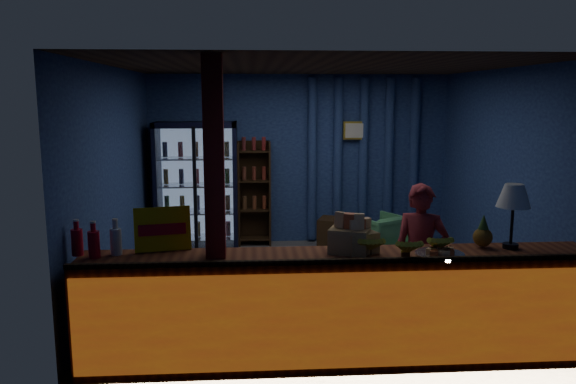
# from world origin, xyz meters

# --- Properties ---
(ground) EXTENTS (4.60, 4.60, 0.00)m
(ground) POSITION_xyz_m (0.00, 0.00, 0.00)
(ground) COLOR #515154
(ground) RESTS_ON ground
(room_walls) EXTENTS (4.60, 4.60, 4.60)m
(room_walls) POSITION_xyz_m (0.00, 0.00, 1.57)
(room_walls) COLOR navy
(room_walls) RESTS_ON ground
(counter) EXTENTS (4.40, 0.57, 0.99)m
(counter) POSITION_xyz_m (0.00, -1.91, 0.48)
(counter) COLOR brown
(counter) RESTS_ON ground
(support_post) EXTENTS (0.16, 0.16, 2.60)m
(support_post) POSITION_xyz_m (-1.05, -1.90, 1.30)
(support_post) COLOR maroon
(support_post) RESTS_ON ground
(beverage_cooler) EXTENTS (1.20, 0.62, 1.90)m
(beverage_cooler) POSITION_xyz_m (-1.55, 1.92, 0.93)
(beverage_cooler) COLOR black
(beverage_cooler) RESTS_ON ground
(bottle_shelf) EXTENTS (0.50, 0.28, 1.60)m
(bottle_shelf) POSITION_xyz_m (-0.70, 2.06, 0.79)
(bottle_shelf) COLOR #31210F
(bottle_shelf) RESTS_ON ground
(curtain_folds) EXTENTS (1.74, 0.14, 2.50)m
(curtain_folds) POSITION_xyz_m (1.00, 2.14, 1.30)
(curtain_folds) COLOR navy
(curtain_folds) RESTS_ON room_walls
(framed_picture) EXTENTS (0.36, 0.04, 0.28)m
(framed_picture) POSITION_xyz_m (0.85, 2.10, 1.75)
(framed_picture) COLOR gold
(framed_picture) RESTS_ON room_walls
(shopkeeper) EXTENTS (0.62, 0.52, 1.44)m
(shopkeeper) POSITION_xyz_m (0.87, -1.30, 0.72)
(shopkeeper) COLOR maroon
(shopkeeper) RESTS_ON ground
(green_chair) EXTENTS (0.85, 0.85, 0.58)m
(green_chair) POSITION_xyz_m (1.11, 1.38, 0.29)
(green_chair) COLOR #54A867
(green_chair) RESTS_ON ground
(side_table) EXTENTS (0.67, 0.58, 0.61)m
(side_table) POSITION_xyz_m (0.52, 1.47, 0.26)
(side_table) COLOR #31210F
(side_table) RESTS_ON ground
(yellow_sign) EXTENTS (0.49, 0.19, 0.38)m
(yellow_sign) POSITION_xyz_m (-1.52, -1.68, 1.14)
(yellow_sign) COLOR #D8D40B
(yellow_sign) RESTS_ON counter
(soda_bottles) EXTENTS (0.41, 0.18, 0.31)m
(soda_bottles) POSITION_xyz_m (-2.05, -1.81, 1.08)
(soda_bottles) COLOR red
(soda_bottles) RESTS_ON counter
(snack_box_left) EXTENTS (0.40, 0.37, 0.34)m
(snack_box_left) POSITION_xyz_m (0.08, -1.84, 1.07)
(snack_box_left) COLOR tan
(snack_box_left) RESTS_ON counter
(snack_box_centre) EXTENTS (0.34, 0.31, 0.29)m
(snack_box_centre) POSITION_xyz_m (0.16, -1.85, 1.05)
(snack_box_centre) COLOR tan
(snack_box_centre) RESTS_ON counter
(pastry_tray) EXTENTS (0.41, 0.41, 0.07)m
(pastry_tray) POSITION_xyz_m (0.82, -2.00, 0.97)
(pastry_tray) COLOR silver
(pastry_tray) RESTS_ON counter
(banana_bunches) EXTENTS (0.84, 0.31, 0.18)m
(banana_bunches) POSITION_xyz_m (0.52, -1.98, 1.04)
(banana_bunches) COLOR gold
(banana_bunches) RESTS_ON counter
(table_lamp) EXTENTS (0.29, 0.29, 0.57)m
(table_lamp) POSITION_xyz_m (1.51, -1.82, 1.40)
(table_lamp) COLOR black
(table_lamp) RESTS_ON counter
(pineapple) EXTENTS (0.17, 0.17, 0.29)m
(pineapple) POSITION_xyz_m (1.27, -1.78, 1.07)
(pineapple) COLOR #9A671C
(pineapple) RESTS_ON counter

